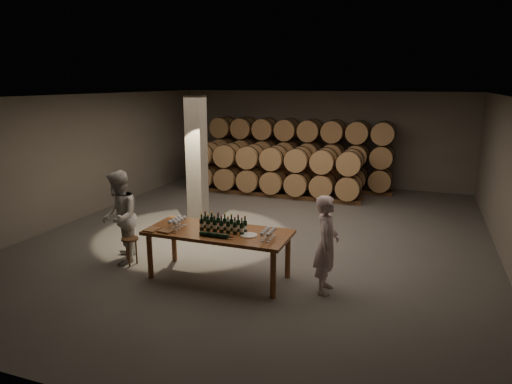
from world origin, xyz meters
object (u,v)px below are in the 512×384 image
(bottle_cluster, at_px, (223,225))
(notebook_near, at_px, (166,231))
(plate, at_px, (249,235))
(tasting_table, at_px, (218,236))
(person_woman, at_px, (119,217))
(stool, at_px, (130,243))
(person_man, at_px, (326,244))

(bottle_cluster, bearing_deg, notebook_near, -157.82)
(plate, bearing_deg, tasting_table, 174.79)
(notebook_near, xyz_separation_m, person_woman, (-1.29, 0.41, 0.01))
(bottle_cluster, xyz_separation_m, stool, (-1.97, -0.05, -0.56))
(person_woman, bearing_deg, plate, 57.71)
(tasting_table, relative_size, notebook_near, 10.17)
(bottle_cluster, xyz_separation_m, person_woman, (-2.24, 0.02, -0.09))
(stool, bearing_deg, person_man, 2.46)
(plate, relative_size, stool, 0.55)
(plate, distance_m, person_woman, 2.75)
(plate, xyz_separation_m, person_man, (1.33, 0.18, -0.06))
(tasting_table, height_order, plate, plate)
(notebook_near, height_order, stool, notebook_near)
(notebook_near, distance_m, person_man, 2.84)
(tasting_table, bearing_deg, stool, -178.76)
(tasting_table, height_order, notebook_near, notebook_near)
(plate, xyz_separation_m, notebook_near, (-1.46, -0.32, 0.01))
(person_woman, bearing_deg, person_man, 60.82)
(person_man, bearing_deg, notebook_near, 98.24)
(tasting_table, distance_m, plate, 0.62)
(bottle_cluster, bearing_deg, stool, -178.47)
(notebook_near, bearing_deg, person_woman, 171.51)
(plate, distance_m, person_man, 1.35)
(person_man, bearing_deg, person_woman, 89.41)
(notebook_near, height_order, person_woman, person_woman)
(bottle_cluster, xyz_separation_m, person_man, (1.85, 0.11, -0.17))
(tasting_table, bearing_deg, person_woman, 179.09)
(bottle_cluster, height_order, stool, bottle_cluster)
(person_man, bearing_deg, tasting_table, 91.80)
(bottle_cluster, distance_m, person_man, 1.86)
(plate, height_order, notebook_near, notebook_near)
(notebook_near, bearing_deg, tasting_table, 32.62)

